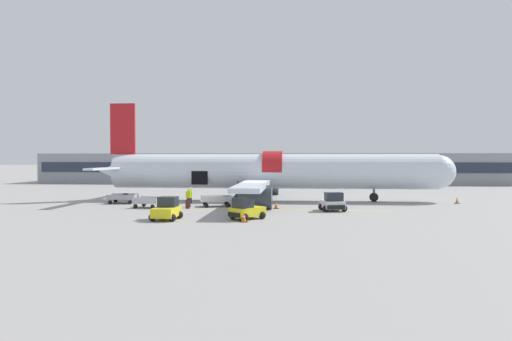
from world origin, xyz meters
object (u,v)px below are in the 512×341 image
(baggage_cart_loading, at_px, (218,201))
(ground_crew_loader_b, at_px, (247,196))
(airplane, at_px, (268,172))
(baggage_cart_queued, at_px, (149,203))
(baggage_tug_lead, at_px, (246,210))
(ground_crew_driver, at_px, (189,197))
(baggage_cart_empty, at_px, (124,199))
(suitcase_on_tarmac_upright, at_px, (188,204))
(ground_crew_supervisor, at_px, (261,197))
(baggage_tug_rear, at_px, (167,210))
(ground_crew_loader_a, at_px, (190,195))
(baggage_tug_mid, at_px, (333,203))

(baggage_cart_loading, bearing_deg, ground_crew_loader_b, 38.29)
(airplane, bearing_deg, baggage_cart_loading, -126.17)
(baggage_cart_queued, bearing_deg, baggage_tug_lead, -36.23)
(airplane, height_order, baggage_cart_loading, airplane)
(airplane, xyz_separation_m, ground_crew_driver, (-6.99, -6.79, -2.11))
(baggage_cart_loading, bearing_deg, baggage_cart_empty, 168.16)
(suitcase_on_tarmac_upright, bearing_deg, baggage_cart_queued, 173.22)
(baggage_tug_lead, height_order, ground_crew_supervisor, ground_crew_supervisor)
(baggage_cart_empty, bearing_deg, ground_crew_supervisor, -5.70)
(airplane, bearing_deg, ground_crew_supervisor, -94.16)
(baggage_tug_lead, xyz_separation_m, ground_crew_loader_b, (-1.10, 10.68, 0.17))
(baggage_tug_rear, relative_size, suitcase_on_tarmac_upright, 3.12)
(baggage_cart_queued, bearing_deg, ground_crew_loader_a, 56.47)
(ground_crew_loader_b, xyz_separation_m, ground_crew_driver, (-5.09, -2.75, 0.07))
(airplane, height_order, ground_crew_supervisor, airplane)
(ground_crew_loader_b, bearing_deg, ground_crew_driver, -151.58)
(baggage_tug_mid, relative_size, baggage_cart_loading, 0.67)
(suitcase_on_tarmac_upright, bearing_deg, baggage_cart_empty, 151.12)
(suitcase_on_tarmac_upright, bearing_deg, ground_crew_driver, 97.55)
(ground_crew_loader_a, bearing_deg, ground_crew_driver, -79.00)
(baggage_cart_empty, height_order, ground_crew_driver, ground_crew_driver)
(airplane, relative_size, baggage_tug_lead, 13.17)
(airplane, height_order, baggage_tug_lead, airplane)
(airplane, distance_m, suitcase_on_tarmac_upright, 10.88)
(baggage_tug_rear, bearing_deg, baggage_cart_loading, 76.53)
(ground_crew_supervisor, relative_size, suitcase_on_tarmac_upright, 1.88)
(ground_crew_loader_b, bearing_deg, suitcase_on_tarmac_upright, -140.80)
(baggage_cart_empty, relative_size, ground_crew_supervisor, 2.30)
(ground_crew_supervisor, height_order, suitcase_on_tarmac_upright, ground_crew_supervisor)
(baggage_tug_lead, xyz_separation_m, baggage_cart_queued, (-9.70, 7.11, -0.23))
(ground_crew_loader_b, bearing_deg, baggage_tug_mid, -30.73)
(baggage_tug_lead, xyz_separation_m, baggage_tug_mid, (6.86, 5.95, 0.01))
(ground_crew_driver, xyz_separation_m, suitcase_on_tarmac_upright, (0.17, -1.26, -0.55))
(baggage_tug_mid, bearing_deg, ground_crew_driver, 171.37)
(airplane, relative_size, baggage_tug_mid, 14.37)
(airplane, relative_size, baggage_cart_loading, 9.66)
(baggage_tug_rear, xyz_separation_m, ground_crew_loader_b, (4.73, 11.36, 0.14))
(airplane, relative_size, baggage_cart_empty, 10.10)
(baggage_cart_queued, height_order, ground_crew_driver, ground_crew_driver)
(ground_crew_supervisor, bearing_deg, ground_crew_loader_a, 164.89)
(baggage_tug_rear, height_order, baggage_cart_queued, baggage_tug_rear)
(baggage_cart_loading, xyz_separation_m, suitcase_on_tarmac_upright, (-2.44, -2.06, -0.12))
(baggage_cart_queued, distance_m, ground_crew_loader_a, 5.15)
(ground_crew_loader_b, height_order, ground_crew_supervisor, ground_crew_supervisor)
(baggage_tug_lead, xyz_separation_m, suitcase_on_tarmac_upright, (-6.02, 6.67, -0.30))
(baggage_tug_lead, distance_m, ground_crew_loader_b, 10.74)
(baggage_cart_loading, distance_m, baggage_cart_queued, 6.33)
(airplane, distance_m, ground_crew_supervisor, 5.75)
(baggage_cart_queued, distance_m, ground_crew_driver, 3.64)
(baggage_cart_queued, relative_size, ground_crew_driver, 1.92)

